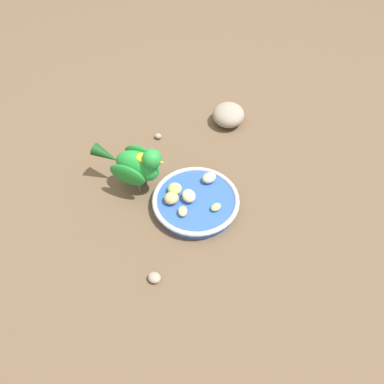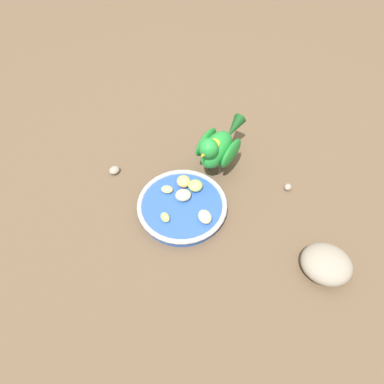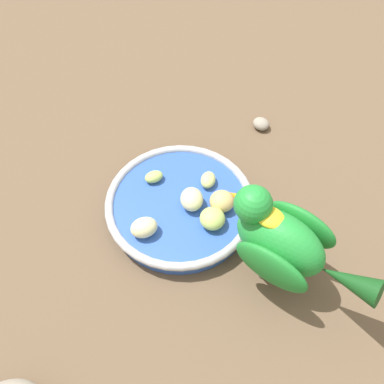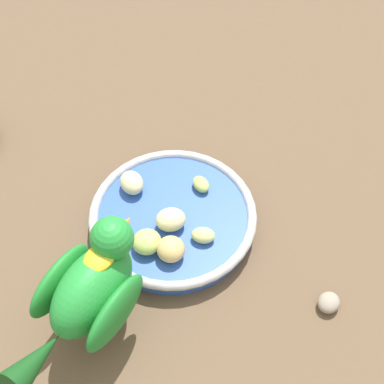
{
  "view_description": "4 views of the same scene",
  "coord_description": "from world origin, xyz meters",
  "views": [
    {
      "loc": [
        -0.5,
        0.16,
        0.69
      ],
      "look_at": [
        0.01,
        0.02,
        0.05
      ],
      "focal_mm": 31.85,
      "sensor_mm": 36.0,
      "label": 1
    },
    {
      "loc": [
        -0.02,
        -0.46,
        0.69
      ],
      "look_at": [
        0.03,
        0.03,
        0.04
      ],
      "focal_mm": 31.41,
      "sensor_mm": 36.0,
      "label": 2
    },
    {
      "loc": [
        0.37,
        0.02,
        0.55
      ],
      "look_at": [
        0.02,
        0.03,
        0.07
      ],
      "focal_mm": 41.34,
      "sensor_mm": 36.0,
      "label": 3
    },
    {
      "loc": [
        0.04,
        0.41,
        0.61
      ],
      "look_at": [
        -0.02,
        0.01,
        0.06
      ],
      "focal_mm": 51.12,
      "sensor_mm": 36.0,
      "label": 4
    }
  ],
  "objects": [
    {
      "name": "apple_piece_2",
      "position": [
        0.04,
        0.05,
        0.04
      ],
      "size": [
        0.04,
        0.04,
        0.02
      ],
      "primitive_type": "ellipsoid",
      "rotation": [
        0.0,
        0.0,
        3.37
      ],
      "color": "#B2CC66",
      "rests_on": "feeding_bowl"
    },
    {
      "name": "feeding_bowl",
      "position": [
        0.01,
        0.01,
        0.02
      ],
      "size": [
        0.22,
        0.22,
        0.03
      ],
      "color": "#2D56B7",
      "rests_on": "ground_plane"
    },
    {
      "name": "ground_plane",
      "position": [
        0.0,
        0.0,
        0.0
      ],
      "size": [
        4.0,
        4.0,
        0.0
      ],
      "primitive_type": "plane",
      "color": "brown"
    },
    {
      "name": "apple_piece_1",
      "position": [
        -0.03,
        0.05,
        0.03
      ],
      "size": [
        0.03,
        0.03,
        0.02
      ],
      "primitive_type": "ellipsoid",
      "rotation": [
        0.0,
        0.0,
        2.88
      ],
      "color": "#C6D17A",
      "rests_on": "feeding_bowl"
    },
    {
      "name": "apple_piece_4",
      "position": [
        0.01,
        0.07,
        0.04
      ],
      "size": [
        0.04,
        0.04,
        0.03
      ],
      "primitive_type": "ellipsoid",
      "rotation": [
        0.0,
        0.0,
        1.7
      ],
      "color": "tan",
      "rests_on": "feeding_bowl"
    },
    {
      "name": "apple_piece_3",
      "position": [
        -0.04,
        -0.03,
        0.03
      ],
      "size": [
        0.03,
        0.03,
        0.02
      ],
      "primitive_type": "ellipsoid",
      "rotation": [
        0.0,
        0.0,
        1.97
      ],
      "color": "#B2CC66",
      "rests_on": "feeding_bowl"
    },
    {
      "name": "apple_piece_5",
      "position": [
        0.05,
        -0.04,
        0.04
      ],
      "size": [
        0.04,
        0.05,
        0.03
      ],
      "primitive_type": "ellipsoid",
      "rotation": [
        0.0,
        0.0,
        5.03
      ],
      "color": "beige",
      "rests_on": "feeding_bowl"
    },
    {
      "name": "parrot",
      "position": [
        0.11,
        0.14,
        0.08
      ],
      "size": [
        0.16,
        0.18,
        0.15
      ],
      "rotation": [
        0.0,
        0.0,
        -2.24
      ],
      "color": "#59544C",
      "rests_on": "ground_plane"
    },
    {
      "name": "apple_piece_0",
      "position": [
        0.01,
        0.03,
        0.04
      ],
      "size": [
        0.04,
        0.04,
        0.03
      ],
      "primitive_type": "ellipsoid",
      "rotation": [
        0.0,
        0.0,
        3.21
      ],
      "color": "beige",
      "rests_on": "feeding_bowl"
    },
    {
      "name": "pebble_1",
      "position": [
        -0.17,
        0.15,
        0.01
      ],
      "size": [
        0.04,
        0.04,
        0.02
      ],
      "primitive_type": "ellipsoid",
      "rotation": [
        0.0,
        0.0,
        0.75
      ],
      "color": "gray",
      "rests_on": "ground_plane"
    }
  ]
}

